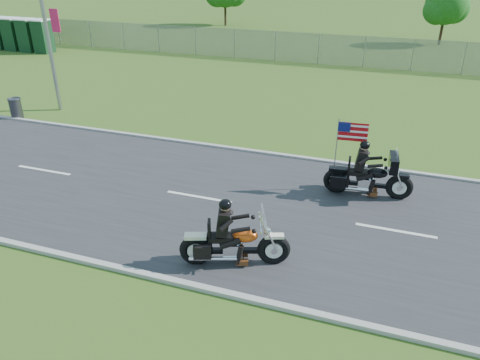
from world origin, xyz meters
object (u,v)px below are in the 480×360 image
(porta_toilet_a, at_px, (43,37))
(porta_toilet_b, at_px, (28,36))
(porta_toilet_c, at_px, (13,35))
(motorcycle_lead, at_px, (233,244))
(trash_can, at_px, (16,109))
(motorcycle_follow, at_px, (368,178))

(porta_toilet_a, xyz_separation_m, porta_toilet_b, (-1.40, 0.00, 0.00))
(porta_toilet_a, relative_size, porta_toilet_b, 1.00)
(porta_toilet_c, xyz_separation_m, motorcycle_lead, (25.00, -19.87, -0.56))
(trash_can, bearing_deg, motorcycle_lead, -28.40)
(porta_toilet_b, height_order, motorcycle_lead, porta_toilet_b)
(porta_toilet_c, bearing_deg, trash_can, -47.25)
(motorcycle_follow, relative_size, trash_can, 3.00)
(motorcycle_lead, xyz_separation_m, trash_can, (-13.26, 7.17, -0.12))
(porta_toilet_a, height_order, trash_can, porta_toilet_a)
(motorcycle_follow, bearing_deg, porta_toilet_a, 143.41)
(porta_toilet_a, distance_m, motorcycle_lead, 29.80)
(porta_toilet_c, height_order, motorcycle_follow, motorcycle_follow)
(porta_toilet_c, bearing_deg, motorcycle_follow, -28.50)
(motorcycle_follow, bearing_deg, trash_can, 166.06)
(porta_toilet_b, distance_m, trash_can, 16.39)
(porta_toilet_a, xyz_separation_m, trash_can, (8.94, -12.70, -0.69))
(porta_toilet_c, relative_size, trash_can, 2.48)
(porta_toilet_c, bearing_deg, porta_toilet_a, 0.00)
(motorcycle_follow, distance_m, trash_can, 16.23)
(motorcycle_follow, xyz_separation_m, trash_can, (-16.05, 2.39, -0.17))
(trash_can, bearing_deg, motorcycle_follow, -8.47)
(motorcycle_lead, relative_size, motorcycle_follow, 0.96)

